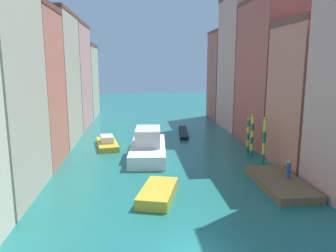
% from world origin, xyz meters
% --- Properties ---
extents(ground_plane, '(154.00, 154.00, 0.00)m').
position_xyz_m(ground_plane, '(0.00, 24.50, 0.00)').
color(ground_plane, '#1E6B66').
extents(building_left_2, '(6.30, 7.82, 15.82)m').
position_xyz_m(building_left_2, '(-13.97, 17.82, 7.92)').
color(building_left_2, '#C6705B').
rests_on(building_left_2, ground).
extents(building_left_3, '(6.30, 10.26, 16.65)m').
position_xyz_m(building_left_3, '(-13.97, 27.00, 8.33)').
color(building_left_3, '#BCB299').
rests_on(building_left_3, ground).
extents(building_left_4, '(6.30, 11.70, 16.58)m').
position_xyz_m(building_left_4, '(-13.97, 38.18, 8.30)').
color(building_left_4, tan).
rests_on(building_left_4, ground).
extents(building_left_5, '(6.30, 10.75, 14.05)m').
position_xyz_m(building_left_5, '(-13.97, 49.68, 7.04)').
color(building_left_5, '#BCB299').
rests_on(building_left_5, ground).
extents(building_right_1, '(6.30, 7.62, 14.31)m').
position_xyz_m(building_right_1, '(13.97, 14.03, 7.17)').
color(building_right_1, '#C6705B').
rests_on(building_right_1, ground).
extents(building_right_2, '(6.30, 11.13, 18.10)m').
position_xyz_m(building_right_2, '(13.97, 23.54, 9.06)').
color(building_right_2, '#B25147').
rests_on(building_right_2, ground).
extents(building_right_3, '(6.30, 10.07, 20.57)m').
position_xyz_m(building_right_3, '(13.97, 34.35, 10.30)').
color(building_right_3, tan).
rests_on(building_right_3, ground).
extents(building_right_4, '(6.30, 7.65, 16.10)m').
position_xyz_m(building_right_4, '(13.97, 43.52, 8.06)').
color(building_right_4, '#B25147').
rests_on(building_right_4, ground).
extents(waterfront_dock, '(3.49, 7.79, 0.64)m').
position_xyz_m(waterfront_dock, '(8.83, 8.94, 0.32)').
color(waterfront_dock, brown).
rests_on(waterfront_dock, ground).
extents(person_on_dock, '(0.36, 0.36, 1.54)m').
position_xyz_m(person_on_dock, '(9.58, 9.08, 1.35)').
color(person_on_dock, '#234C93').
rests_on(person_on_dock, waterfront_dock).
extents(mooring_pole_0, '(0.34, 0.34, 4.94)m').
position_xyz_m(mooring_pole_0, '(9.70, 14.83, 2.52)').
color(mooring_pole_0, '#197247').
rests_on(mooring_pole_0, ground).
extents(mooring_pole_1, '(0.35, 0.35, 4.81)m').
position_xyz_m(mooring_pole_1, '(9.55, 17.86, 2.46)').
color(mooring_pole_1, '#197247').
rests_on(mooring_pole_1, ground).
extents(mooring_pole_2, '(0.34, 0.34, 4.19)m').
position_xyz_m(mooring_pole_2, '(9.69, 19.47, 2.15)').
color(mooring_pole_2, '#197247').
rests_on(mooring_pole_2, ground).
extents(vaporetto_white, '(4.50, 10.82, 3.19)m').
position_xyz_m(vaporetto_white, '(-1.82, 19.27, 1.14)').
color(vaporetto_white, white).
rests_on(vaporetto_white, ground).
extents(gondola_black, '(2.04, 8.38, 0.49)m').
position_xyz_m(gondola_black, '(3.81, 30.48, 0.24)').
color(gondola_black, black).
rests_on(gondola_black, ground).
extents(motorboat_0, '(3.66, 5.57, 0.82)m').
position_xyz_m(motorboat_0, '(-1.53, 7.63, 0.41)').
color(motorboat_0, gold).
rests_on(motorboat_0, ground).
extents(motorboat_1, '(3.35, 6.48, 1.41)m').
position_xyz_m(motorboat_1, '(-6.74, 24.03, 0.48)').
color(motorboat_1, gold).
rests_on(motorboat_1, ground).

